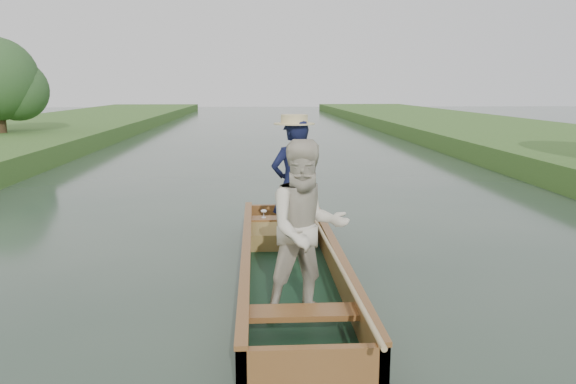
{
  "coord_description": "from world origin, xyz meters",
  "views": [
    {
      "loc": [
        -0.39,
        -6.15,
        2.21
      ],
      "look_at": [
        0.0,
        0.6,
        0.95
      ],
      "focal_mm": 35.0,
      "sensor_mm": 36.0,
      "label": 1
    }
  ],
  "objects": [
    {
      "name": "trees_far",
      "position": [
        0.82,
        8.7,
        2.49
      ],
      "size": [
        21.68,
        14.16,
        4.33
      ],
      "color": "#47331E",
      "rests_on": "ground"
    },
    {
      "name": "punt",
      "position": [
        0.05,
        -0.11,
        0.62
      ],
      "size": [
        1.12,
        5.3,
        1.86
      ],
      "color": "#13311C",
      "rests_on": "ground"
    },
    {
      "name": "ground",
      "position": [
        0.0,
        0.0,
        0.0
      ],
      "size": [
        120.0,
        120.0,
        0.0
      ],
      "primitive_type": "plane",
      "color": "#283D30",
      "rests_on": "ground"
    }
  ]
}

